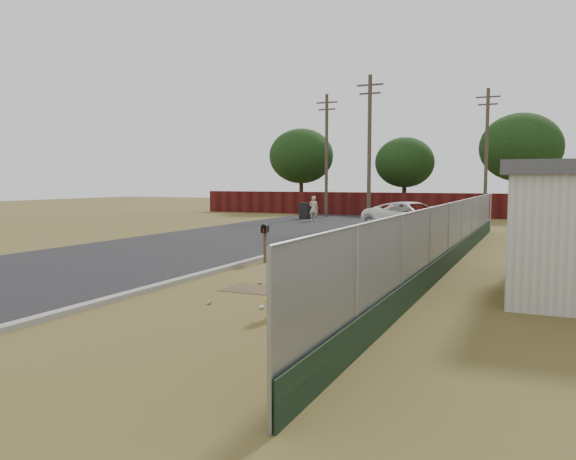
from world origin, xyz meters
The scene contains 12 objects.
ground centered at (0.00, 0.00, 0.00)m, with size 120.00×120.00×0.00m, color brown.
street centered at (-6.76, 8.05, 0.02)m, with size 15.10×60.00×0.12m.
chainlink_fence centered at (3.12, 1.03, 0.80)m, with size 0.10×27.06×2.02m.
privacy_fence centered at (-6.00, 25.00, 0.90)m, with size 30.00×0.12×1.80m, color #4A120F.
utility_poles centered at (-3.67, 20.67, 4.69)m, with size 12.60×8.24×9.00m.
horizon_trees centered at (0.84, 23.56, 4.63)m, with size 33.32×31.94×7.78m.
fire_hydrant centered at (0.95, -7.46, 0.36)m, with size 0.39×0.39×0.77m.
mailbox centered at (-2.60, -0.79, 1.01)m, with size 0.32×0.56×1.28m.
pickup_truck centered at (-0.63, 12.80, 0.78)m, with size 2.59×5.63×1.56m, color white.
pedestrian centered at (-8.13, 17.32, 0.84)m, with size 0.62×0.40×1.69m, color #CCB296.
trash_bin centered at (-9.56, 19.33, 0.59)m, with size 0.78×0.86×1.15m.
scattered_litter centered at (-0.14, -4.75, 0.04)m, with size 2.02×6.05×0.07m.
Camera 1 is at (5.63, -17.11, 2.67)m, focal length 35.00 mm.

